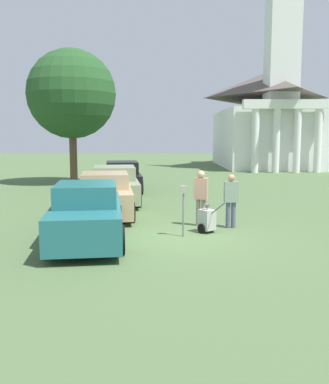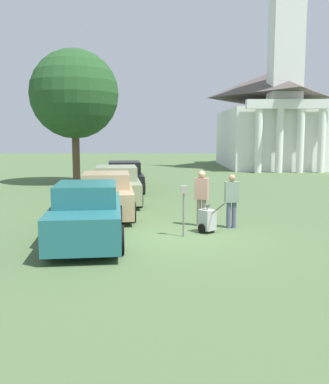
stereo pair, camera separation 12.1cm
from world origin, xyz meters
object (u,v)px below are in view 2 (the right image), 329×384
at_px(parked_car_tan, 106,195).
at_px(parked_car_sage, 116,185).
at_px(parked_car_black, 124,177).
at_px(equipment_cart, 207,220).
at_px(parked_car_teal, 87,214).
at_px(person_supervisor, 231,198).
at_px(person_worker, 201,194).
at_px(church, 270,105).
at_px(parking_meter, 183,202).

bearing_deg(parked_car_tan, parked_car_sage, 83.35).
distance_m(parked_car_black, equipment_cart, 10.38).
xyz_separation_m(parked_car_teal, person_supervisor, (4.17, 1.61, 0.21)).
relative_size(parked_car_black, person_supervisor, 3.12).
xyz_separation_m(person_worker, church, (8.55, 26.25, 4.61)).
xyz_separation_m(parked_car_black, parking_meter, (2.63, -10.33, 0.30)).
xyz_separation_m(person_worker, person_supervisor, (0.90, -0.30, -0.06)).
xyz_separation_m(equipment_cart, church, (8.46, 27.19, 5.23)).
bearing_deg(parking_meter, parked_car_sage, 111.87).
relative_size(person_worker, equipment_cart, 1.77).
bearing_deg(person_worker, church, -88.94).
height_order(parked_car_teal, parked_car_tan, parked_car_teal).
bearing_deg(church, person_worker, -108.03).
bearing_deg(parking_meter, parked_car_tan, 127.73).
bearing_deg(church, equipment_cart, -107.28).
distance_m(parked_car_tan, person_supervisor, 4.75).
bearing_deg(parked_car_sage, equipment_cart, -67.61).
xyz_separation_m(parked_car_teal, church, (11.82, 28.17, 4.88)).
distance_m(parked_car_tan, parking_meter, 4.32).
bearing_deg(equipment_cart, parked_car_tan, 104.45).
xyz_separation_m(parked_car_sage, equipment_cart, (3.36, -6.05, -0.33)).
bearing_deg(parking_meter, person_worker, 66.42).
bearing_deg(church, parked_car_black, -124.22).
relative_size(parked_car_tan, equipment_cart, 4.96).
bearing_deg(parked_car_sage, parking_meter, -74.76).
relative_size(parked_car_black, parking_meter, 3.59).
height_order(parked_car_black, church, church).
bearing_deg(person_worker, equipment_cart, 114.65).
relative_size(parked_car_sage, parking_meter, 3.74).
bearing_deg(equipment_cart, person_supervisor, 3.43).
xyz_separation_m(parked_car_tan, church, (11.82, 24.30, 4.90)).
bearing_deg(parked_car_sage, parked_car_tan, -96.65).
relative_size(parked_car_sage, person_worker, 3.08).
height_order(parked_car_teal, person_supervisor, person_supervisor).
xyz_separation_m(parked_car_teal, parked_car_black, (0.00, 10.79, -0.03)).
relative_size(parked_car_tan, parked_car_black, 0.95).
height_order(person_worker, person_supervisor, person_worker).
height_order(person_supervisor, equipment_cart, person_supervisor).
bearing_deg(equipment_cart, church, 37.92).
height_order(parked_car_sage, church, church).
distance_m(person_supervisor, church, 28.02).
relative_size(parked_car_teal, parked_car_sage, 0.93).
xyz_separation_m(parked_car_tan, person_worker, (3.27, -1.96, 0.29)).
bearing_deg(person_worker, parked_car_teal, 49.45).
distance_m(parking_meter, person_supervisor, 1.92).
bearing_deg(parked_car_sage, parked_car_teal, -96.63).
distance_m(parked_car_sage, parked_car_black, 3.76).
bearing_deg(equipment_cart, parked_car_sage, 84.22).
xyz_separation_m(parking_meter, church, (9.18, 27.70, 4.61)).
xyz_separation_m(parked_car_sage, church, (11.81, 21.14, 4.90)).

